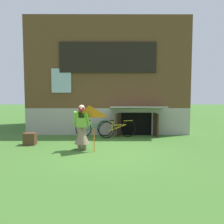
{
  "coord_description": "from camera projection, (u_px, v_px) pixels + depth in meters",
  "views": [
    {
      "loc": [
        0.13,
        -8.15,
        2.03
      ],
      "look_at": [
        0.18,
        1.26,
        1.23
      ],
      "focal_mm": 38.62,
      "sensor_mm": 36.0,
      "label": 1
    }
  ],
  "objects": [
    {
      "name": "log_house",
      "position": [
        108.0,
        79.0,
        13.49
      ],
      "size": [
        7.7,
        6.01,
        5.5
      ],
      "color": "#9E998E",
      "rests_on": "ground_plane"
    },
    {
      "name": "person",
      "position": [
        82.0,
        131.0,
        8.37
      ],
      "size": [
        0.61,
        0.52,
        1.58
      ],
      "rotation": [
        0.0,
        0.0,
        0.15
      ],
      "color": "#7F6B51",
      "rests_on": "ground_plane"
    },
    {
      "name": "bicycle_green",
      "position": [
        94.0,
        128.0,
        10.85
      ],
      "size": [
        1.67,
        0.4,
        0.77
      ],
      "rotation": [
        0.0,
        0.0,
        0.21
      ],
      "color": "black",
      "rests_on": "ground_plane"
    },
    {
      "name": "ground_plane",
      "position": [
        107.0,
        151.0,
        8.29
      ],
      "size": [
        60.0,
        60.0,
        0.0
      ],
      "primitive_type": "plane",
      "color": "#3D6B28"
    },
    {
      "name": "kite",
      "position": [
        89.0,
        116.0,
        7.81
      ],
      "size": [
        0.86,
        0.88,
        1.48
      ],
      "color": "orange",
      "rests_on": "ground_plane"
    },
    {
      "name": "bicycle_yellow",
      "position": [
        117.0,
        129.0,
        10.61
      ],
      "size": [
        1.68,
        0.58,
        0.8
      ],
      "rotation": [
        0.0,
        0.0,
        0.31
      ],
      "color": "black",
      "rests_on": "ground_plane"
    },
    {
      "name": "wooden_crate",
      "position": [
        30.0,
        139.0,
        9.19
      ],
      "size": [
        0.44,
        0.37,
        0.46
      ],
      "primitive_type": "cube",
      "color": "#4C331E",
      "rests_on": "ground_plane"
    }
  ]
}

